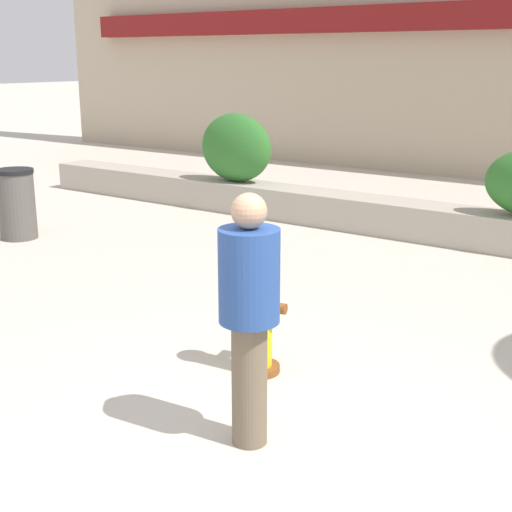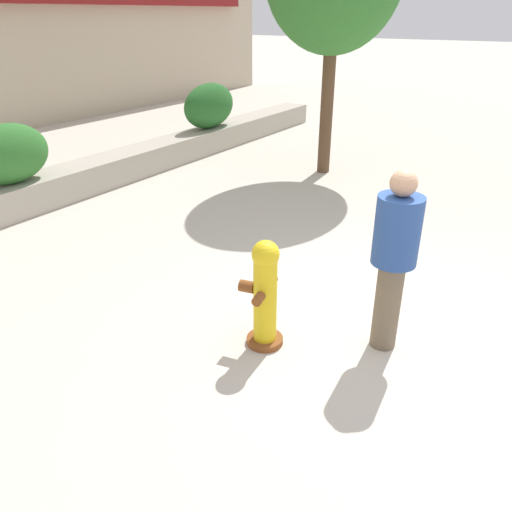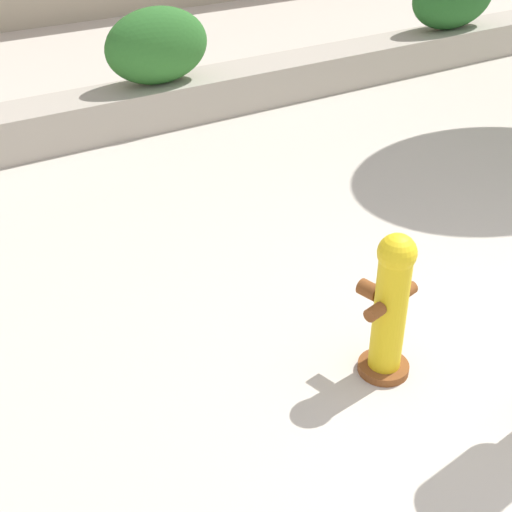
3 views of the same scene
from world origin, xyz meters
TOP-DOWN VIEW (x-y plane):
  - planter_wall_low at (0.00, 6.00)m, footprint 18.00×0.70m
  - hedge_bush_1 at (0.04, 6.00)m, footprint 1.31×0.66m
  - fire_hydrant at (-0.77, 0.90)m, footprint 0.48×0.47m

SIDE VIEW (x-z plane):
  - planter_wall_low at x=0.00m, z-range 0.00..0.50m
  - fire_hydrant at x=-0.77m, z-range 0.01..1.09m
  - hedge_bush_1 at x=0.04m, z-range 0.50..1.41m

